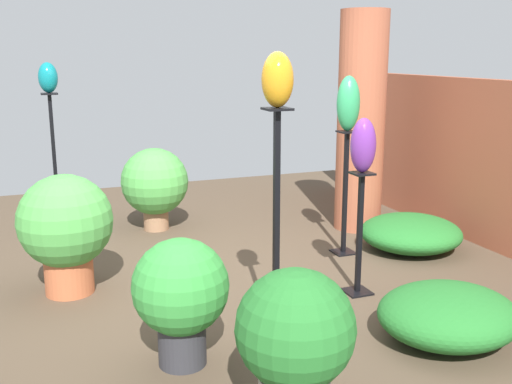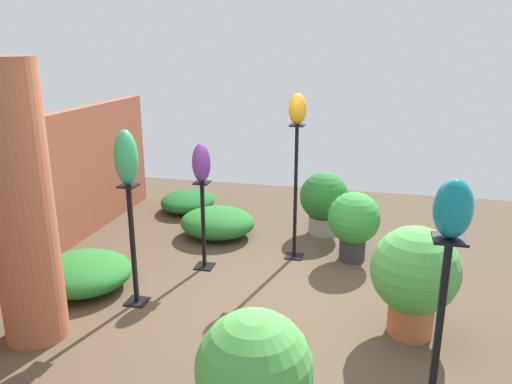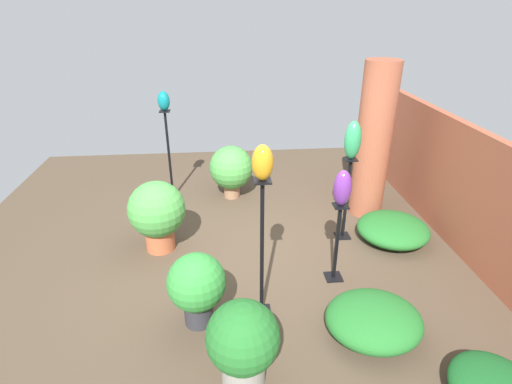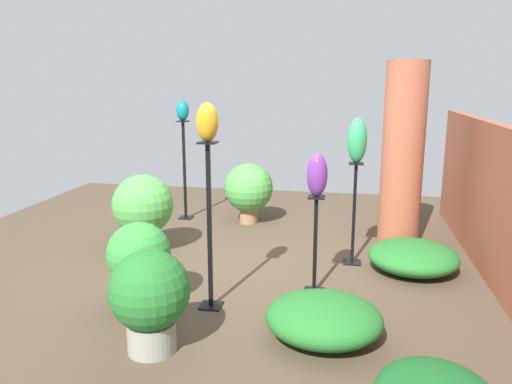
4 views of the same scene
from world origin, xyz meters
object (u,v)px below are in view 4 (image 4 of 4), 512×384
Objects in this scene: potted_plant_front_right at (139,257)px; pedestal_amber at (210,233)px; art_vase_teal at (183,111)px; art_vase_amber at (207,122)px; art_vase_jade at (357,140)px; potted_plant_near_pillar at (249,189)px; pedestal_teal at (185,174)px; art_vase_violet at (317,175)px; potted_plant_mid_right at (150,296)px; potted_plant_back_center at (143,208)px; pedestal_jade at (354,218)px; pedestal_violet at (315,250)px; brick_pillar at (402,157)px.

pedestal_amber is at bearing 97.05° from potted_plant_front_right.
art_vase_teal is at bearing -169.55° from potted_plant_front_right.
art_vase_amber is 0.67× the size of art_vase_jade.
pedestal_amber is at bearing 4.23° from potted_plant_near_pillar.
pedestal_teal is 3.24m from art_vase_violet.
art_vase_violet is at bearing 138.82° from potted_plant_mid_right.
potted_plant_back_center is at bearing -137.74° from art_vase_amber.
potted_plant_mid_right is at bearing -34.61° from art_vase_jade.
art_vase_teal is 0.88× the size of art_vase_amber.
art_vase_violet is at bearing 118.66° from art_vase_amber.
pedestal_jade is at bearing 91.43° from potted_plant_back_center.
pedestal_teal is 5.00× the size of art_vase_teal.
art_vase_teal is 3.13m from art_vase_amber.
art_vase_amber is 1.93m from art_vase_jade.
art_vase_violet is at bearing -22.58° from pedestal_jade.
art_vase_violet is (0.90, -0.37, 0.65)m from pedestal_jade.
pedestal_violet is at bearing 41.75° from art_vase_teal.
pedestal_amber is 3.26m from art_vase_teal.
potted_plant_near_pillar is at bearing 145.89° from potted_plant_back_center.
pedestal_violet is 3.30× the size of art_vase_teal.
art_vase_violet is at bearing -30.31° from brick_pillar.
art_vase_amber is 1.18m from art_vase_violet.
potted_plant_mid_right is (0.83, -0.24, -1.26)m from art_vase_amber.
pedestal_violet is 1.20× the size of potted_plant_mid_right.
potted_plant_mid_right is at bearing -35.62° from brick_pillar.
pedestal_teal is 1.27× the size of pedestal_jade.
pedestal_jade is at bearing -38.65° from brick_pillar.
art_vase_teal is at bearing -120.71° from art_vase_jade.
pedestal_teal is 0.95m from art_vase_teal.
art_vase_amber is at bearing -61.34° from pedestal_violet.
potted_plant_near_pillar is (0.06, 1.00, -0.18)m from pedestal_teal.
pedestal_jade is 2.08m from potted_plant_near_pillar.
art_vase_teal is 0.59× the size of art_vase_jade.
potted_plant_back_center is (0.06, -2.52, 0.01)m from pedestal_jade.
pedestal_violet is (1.60, -0.94, -0.71)m from brick_pillar.
pedestal_amber is 1.92m from pedestal_jade.
pedestal_amber is 0.91m from potted_plant_mid_right.
pedestal_violet is at bearing 118.66° from pedestal_amber.
pedestal_teal is (-0.78, -3.07, -0.46)m from brick_pillar.
art_vase_teal is 0.36× the size of potted_plant_mid_right.
pedestal_teal reaches higher than potted_plant_mid_right.
brick_pillar is 1.96× the size of pedestal_jade.
brick_pillar is 3.68m from potted_plant_mid_right.
potted_plant_near_pillar is (-1.43, -1.51, -0.03)m from pedestal_jade.
brick_pillar is 2.40× the size of potted_plant_back_center.
art_vase_violet is (-0.00, -0.00, 0.75)m from pedestal_violet.
art_vase_jade is 0.56× the size of potted_plant_near_pillar.
art_vase_violet is at bearing -116.57° from pedestal_violet.
art_vase_teal is 3.23m from art_vase_violet.
brick_pillar is 3.20m from pedestal_teal.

